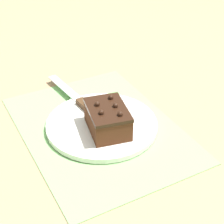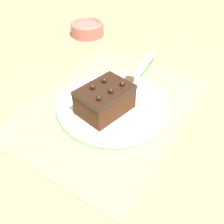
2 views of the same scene
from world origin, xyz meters
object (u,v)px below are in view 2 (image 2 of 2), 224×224
Objects in this scene: serving_knife at (132,79)px; small_bowl at (87,28)px; cake_plate at (112,105)px; chocolate_cake at (105,100)px.

serving_knife is 2.08× the size of small_bowl.
serving_knife is at bearing -175.66° from cake_plate.
cake_plate is at bearing 44.94° from small_bowl.
cake_plate is 0.11m from serving_knife.
chocolate_cake is 0.14m from serving_knife.
small_bowl is at bearing -137.88° from chocolate_cake.
chocolate_cake is at bearing -1.45° from cake_plate.
small_bowl is at bearing 139.97° from serving_knife.
cake_plate is 0.05m from chocolate_cake.
cake_plate is 2.01× the size of chocolate_cake.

